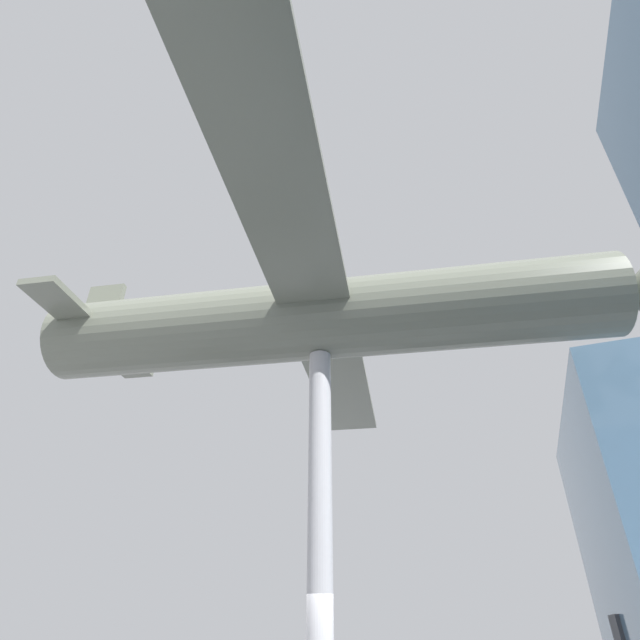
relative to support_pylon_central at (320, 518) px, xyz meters
name	(u,v)px	position (x,y,z in m)	size (l,w,h in m)	color
support_pylon_central	(320,518)	(0.00, 0.00, 0.00)	(0.54, 0.54, 7.90)	#B7B7BC
suspended_airplane	(329,319)	(-0.04, 0.23, 5.03)	(16.95, 16.27, 2.94)	slate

